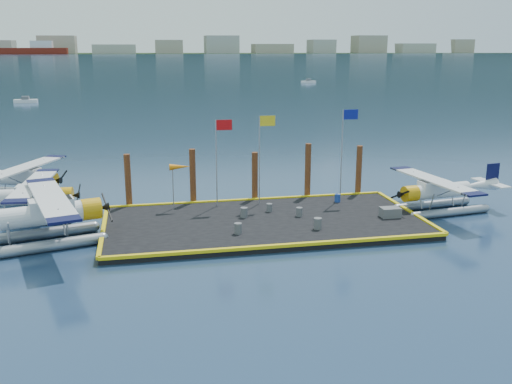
{
  "coord_description": "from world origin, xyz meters",
  "views": [
    {
      "loc": [
        -7.54,
        -34.14,
        11.19
      ],
      "look_at": [
        -0.11,
        2.0,
        1.74
      ],
      "focal_mm": 40.0,
      "sensor_mm": 36.0,
      "label": 1
    }
  ],
  "objects_px": {
    "flagpole_blue": "(345,141)",
    "piling_4": "(359,172)",
    "drum_1": "(318,224)",
    "piling_3": "(308,172)",
    "seaplane_c": "(21,181)",
    "piling_1": "(193,178)",
    "seaplane_b": "(29,199)",
    "flagpole_yellow": "(262,146)",
    "drum_2": "(299,212)",
    "piling_0": "(128,183)",
    "drum_0": "(244,212)",
    "drum_4": "(337,198)",
    "drum_5": "(269,208)",
    "drum_3": "(238,228)",
    "seaplane_a": "(45,218)",
    "windsock": "(179,168)",
    "crate": "(390,212)",
    "flagpole_red": "(219,149)",
    "piling_2": "(255,178)",
    "seaplane_d": "(438,193)"
  },
  "relations": [
    {
      "from": "flagpole_blue",
      "to": "piling_4",
      "type": "distance_m",
      "value": 3.61
    },
    {
      "from": "drum_1",
      "to": "piling_3",
      "type": "height_order",
      "value": "piling_3"
    },
    {
      "from": "seaplane_c",
      "to": "piling_1",
      "type": "distance_m",
      "value": 13.26
    },
    {
      "from": "seaplane_b",
      "to": "flagpole_yellow",
      "type": "height_order",
      "value": "flagpole_yellow"
    },
    {
      "from": "drum_2",
      "to": "piling_0",
      "type": "relative_size",
      "value": 0.15
    },
    {
      "from": "drum_0",
      "to": "drum_1",
      "type": "xyz_separation_m",
      "value": [
        3.94,
        -3.32,
        0.02
      ]
    },
    {
      "from": "drum_4",
      "to": "drum_5",
      "type": "xyz_separation_m",
      "value": [
        -5.31,
        -1.4,
        -0.01
      ]
    },
    {
      "from": "drum_3",
      "to": "drum_4",
      "type": "relative_size",
      "value": 1.13
    },
    {
      "from": "seaplane_a",
      "to": "seaplane_b",
      "type": "height_order",
      "value": "seaplane_a"
    },
    {
      "from": "drum_3",
      "to": "piling_3",
      "type": "bearing_deg",
      "value": 49.76
    },
    {
      "from": "drum_2",
      "to": "windsock",
      "type": "height_order",
      "value": "windsock"
    },
    {
      "from": "flagpole_blue",
      "to": "drum_4",
      "type": "bearing_deg",
      "value": -134.67
    },
    {
      "from": "flagpole_blue",
      "to": "piling_4",
      "type": "xyz_separation_m",
      "value": [
        1.8,
        1.6,
        -2.69
      ]
    },
    {
      "from": "drum_2",
      "to": "piling_1",
      "type": "bearing_deg",
      "value": 141.66
    },
    {
      "from": "seaplane_a",
      "to": "piling_3",
      "type": "distance_m",
      "value": 18.78
    },
    {
      "from": "piling_1",
      "to": "piling_3",
      "type": "distance_m",
      "value": 8.5
    },
    {
      "from": "drum_2",
      "to": "piling_1",
      "type": "distance_m",
      "value": 8.32
    },
    {
      "from": "seaplane_a",
      "to": "seaplane_c",
      "type": "relative_size",
      "value": 1.14
    },
    {
      "from": "seaplane_a",
      "to": "drum_1",
      "type": "relative_size",
      "value": 15.24
    },
    {
      "from": "piling_4",
      "to": "drum_5",
      "type": "bearing_deg",
      "value": -154.88
    },
    {
      "from": "crate",
      "to": "flagpole_yellow",
      "type": "height_order",
      "value": "flagpole_yellow"
    },
    {
      "from": "seaplane_a",
      "to": "drum_4",
      "type": "height_order",
      "value": "seaplane_a"
    },
    {
      "from": "seaplane_a",
      "to": "piling_3",
      "type": "xyz_separation_m",
      "value": [
        17.65,
        6.4,
        0.52
      ]
    },
    {
      "from": "piling_1",
      "to": "drum_1",
      "type": "bearing_deg",
      "value": -49.4
    },
    {
      "from": "flagpole_yellow",
      "to": "piling_1",
      "type": "height_order",
      "value": "flagpole_yellow"
    },
    {
      "from": "crate",
      "to": "piling_4",
      "type": "bearing_deg",
      "value": 87.26
    },
    {
      "from": "drum_4",
      "to": "flagpole_red",
      "type": "bearing_deg",
      "value": 175.7
    },
    {
      "from": "seaplane_a",
      "to": "piling_3",
      "type": "height_order",
      "value": "piling_3"
    },
    {
      "from": "seaplane_a",
      "to": "drum_4",
      "type": "xyz_separation_m",
      "value": [
        19.22,
        4.17,
        -0.95
      ]
    },
    {
      "from": "piling_1",
      "to": "piling_4",
      "type": "relative_size",
      "value": 1.05
    },
    {
      "from": "flagpole_blue",
      "to": "piling_3",
      "type": "relative_size",
      "value": 1.51
    },
    {
      "from": "seaplane_c",
      "to": "piling_4",
      "type": "height_order",
      "value": "piling_4"
    },
    {
      "from": "piling_2",
      "to": "piling_3",
      "type": "relative_size",
      "value": 0.88
    },
    {
      "from": "seaplane_a",
      "to": "piling_4",
      "type": "xyz_separation_m",
      "value": [
        21.65,
        6.4,
        0.37
      ]
    },
    {
      "from": "drum_2",
      "to": "piling_4",
      "type": "bearing_deg",
      "value": 40.0
    },
    {
      "from": "piling_1",
      "to": "piling_2",
      "type": "bearing_deg",
      "value": 0.0
    },
    {
      "from": "drum_0",
      "to": "piling_3",
      "type": "height_order",
      "value": "piling_3"
    },
    {
      "from": "windsock",
      "to": "piling_0",
      "type": "xyz_separation_m",
      "value": [
        -3.47,
        1.6,
        -1.23
      ]
    },
    {
      "from": "piling_0",
      "to": "piling_4",
      "type": "xyz_separation_m",
      "value": [
        17.0,
        0.0,
        0.0
      ]
    },
    {
      "from": "drum_4",
      "to": "flagpole_yellow",
      "type": "bearing_deg",
      "value": 173.31
    },
    {
      "from": "piling_1",
      "to": "crate",
      "type": "bearing_deg",
      "value": -27.86
    },
    {
      "from": "crate",
      "to": "piling_0",
      "type": "xyz_separation_m",
      "value": [
        -16.69,
        6.44,
        1.29
      ]
    },
    {
      "from": "drum_0",
      "to": "seaplane_d",
      "type": "bearing_deg",
      "value": -1.19
    },
    {
      "from": "seaplane_c",
      "to": "drum_3",
      "type": "bearing_deg",
      "value": 72.72
    },
    {
      "from": "seaplane_c",
      "to": "piling_2",
      "type": "bearing_deg",
      "value": 98.44
    },
    {
      "from": "windsock",
      "to": "piling_3",
      "type": "bearing_deg",
      "value": 9.53
    },
    {
      "from": "seaplane_d",
      "to": "drum_1",
      "type": "xyz_separation_m",
      "value": [
        -9.59,
        -3.04,
        -0.64
      ]
    },
    {
      "from": "flagpole_yellow",
      "to": "flagpole_blue",
      "type": "relative_size",
      "value": 0.95
    },
    {
      "from": "drum_4",
      "to": "flagpole_yellow",
      "type": "height_order",
      "value": "flagpole_yellow"
    },
    {
      "from": "flagpole_red",
      "to": "piling_4",
      "type": "distance_m",
      "value": 11.17
    }
  ]
}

